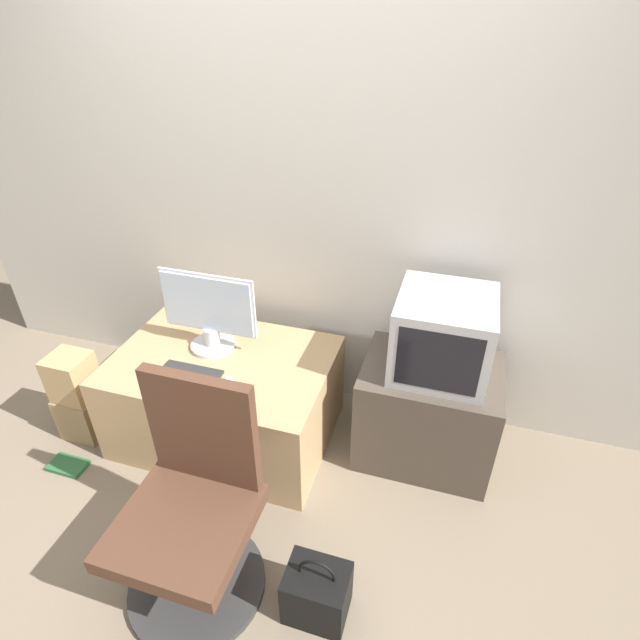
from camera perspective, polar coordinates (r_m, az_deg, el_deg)
ground_plane at (r=2.46m, az=-12.41°, el=-26.23°), size 12.00×12.00×0.00m
wall_back at (r=2.61m, az=-1.97°, el=15.43°), size 4.40×0.05×2.60m
desk at (r=2.79m, az=-10.69°, el=-8.63°), size 1.12×0.77×0.52m
side_stand at (r=2.68m, az=12.07°, el=-10.24°), size 0.68×0.50×0.56m
main_monitor at (r=2.61m, az=-12.59°, el=0.86°), size 0.52×0.24×0.43m
keyboard at (r=2.56m, az=-14.55°, el=-5.84°), size 0.31×0.11×0.01m
mouse at (r=2.46m, az=-10.34°, el=-6.76°), size 0.06×0.04×0.03m
crt_tv at (r=2.41m, az=13.84°, el=-1.64°), size 0.44×0.45×0.39m
office_chair at (r=2.14m, az=-14.29°, el=-20.71°), size 0.56×0.56×0.95m
cardboard_box_lower at (r=3.12m, az=-25.30°, el=-9.65°), size 0.22×0.21×0.26m
cardboard_box_upper at (r=2.96m, az=-26.49°, el=-5.85°), size 0.21×0.19×0.26m
handbag at (r=2.22m, az=-0.34°, el=-28.71°), size 0.25×0.19×0.33m
book at (r=3.04m, az=-26.84°, el=-14.61°), size 0.20×0.12×0.02m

